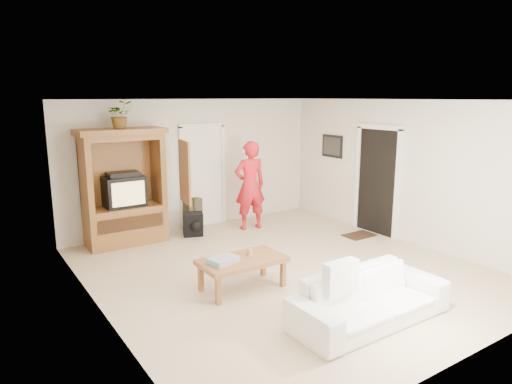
% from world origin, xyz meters
% --- Properties ---
extents(floor, '(6.00, 6.00, 0.00)m').
position_xyz_m(floor, '(0.00, 0.00, 0.00)').
color(floor, tan).
rests_on(floor, ground).
extents(ceiling, '(6.00, 6.00, 0.00)m').
position_xyz_m(ceiling, '(0.00, 0.00, 2.60)').
color(ceiling, white).
rests_on(ceiling, floor).
extents(wall_back, '(5.50, 0.00, 5.50)m').
position_xyz_m(wall_back, '(0.00, 3.00, 1.30)').
color(wall_back, silver).
rests_on(wall_back, floor).
extents(wall_front, '(5.50, 0.00, 5.50)m').
position_xyz_m(wall_front, '(0.00, -3.00, 1.30)').
color(wall_front, silver).
rests_on(wall_front, floor).
extents(wall_left, '(0.00, 6.00, 6.00)m').
position_xyz_m(wall_left, '(-2.75, 0.00, 1.30)').
color(wall_left, silver).
rests_on(wall_left, floor).
extents(wall_right, '(0.00, 6.00, 6.00)m').
position_xyz_m(wall_right, '(2.75, 0.00, 1.30)').
color(wall_right, silver).
rests_on(wall_right, floor).
extents(armoire, '(1.82, 1.14, 2.10)m').
position_xyz_m(armoire, '(-1.58, 2.66, 0.91)').
color(armoire, olive).
rests_on(armoire, floor).
extents(door_back, '(0.85, 0.05, 2.04)m').
position_xyz_m(door_back, '(0.15, 2.97, 1.02)').
color(door_back, white).
rests_on(door_back, floor).
extents(doorway_right, '(0.05, 0.90, 2.04)m').
position_xyz_m(doorway_right, '(2.73, 0.60, 1.02)').
color(doorway_right, black).
rests_on(doorway_right, floor).
extents(framed_picture, '(0.03, 0.60, 0.48)m').
position_xyz_m(framed_picture, '(2.73, 1.90, 1.60)').
color(framed_picture, black).
rests_on(framed_picture, wall_right).
extents(doormat, '(0.60, 0.40, 0.02)m').
position_xyz_m(doormat, '(2.30, 0.60, 0.01)').
color(doormat, '#382316').
rests_on(doormat, floor).
extents(plant, '(0.46, 0.41, 0.48)m').
position_xyz_m(plant, '(-1.60, 2.63, 2.34)').
color(plant, '#4C7238').
rests_on(plant, armoire).
extents(man, '(0.72, 0.54, 1.79)m').
position_xyz_m(man, '(0.81, 2.21, 0.90)').
color(man, red).
rests_on(man, floor).
extents(sofa, '(2.03, 0.80, 0.59)m').
position_xyz_m(sofa, '(-0.15, -1.89, 0.30)').
color(sofa, white).
rests_on(sofa, floor).
extents(coffee_table, '(1.20, 0.66, 0.45)m').
position_xyz_m(coffee_table, '(-0.91, -0.25, 0.39)').
color(coffee_table, brown).
rests_on(coffee_table, floor).
extents(towel, '(0.43, 0.36, 0.08)m').
position_xyz_m(towel, '(-1.22, -0.25, 0.49)').
color(towel, '#F25079').
rests_on(towel, coffee_table).
extents(candle, '(0.08, 0.08, 0.10)m').
position_xyz_m(candle, '(-0.75, -0.19, 0.50)').
color(candle, tan).
rests_on(candle, coffee_table).
extents(backpack_black, '(0.42, 0.33, 0.46)m').
position_xyz_m(backpack_black, '(-0.40, 2.36, 0.23)').
color(backpack_black, black).
rests_on(backpack_black, floor).
extents(backpack_olive, '(0.37, 0.29, 0.63)m').
position_xyz_m(backpack_olive, '(-0.16, 2.85, 0.31)').
color(backpack_olive, '#47442B').
rests_on(backpack_olive, floor).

